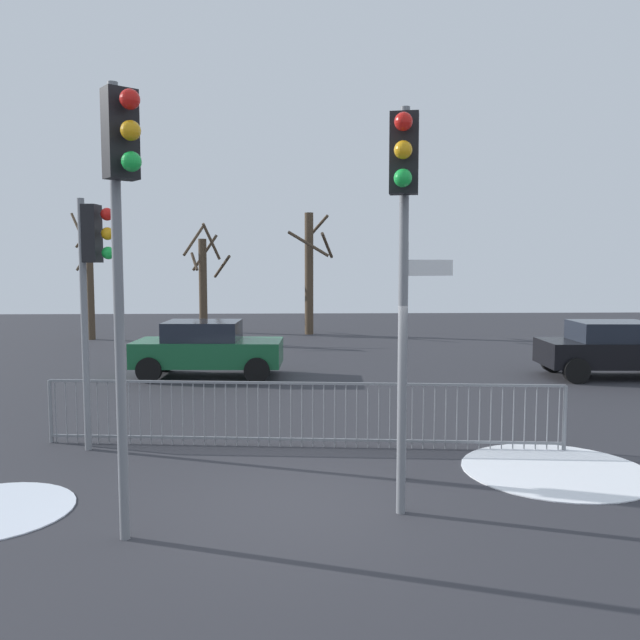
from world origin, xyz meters
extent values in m
plane|color=#2D2D33|center=(0.00, 0.00, 0.00)|extent=(60.00, 60.00, 0.00)
cylinder|color=slate|center=(1.15, -0.35, 2.39)|extent=(0.11, 0.11, 4.77)
cube|color=black|center=(1.11, -0.51, 4.22)|extent=(0.36, 0.28, 0.90)
sphere|color=red|center=(1.06, -0.76, 4.52)|extent=(0.20, 0.20, 0.20)
sphere|color=orange|center=(1.06, -0.76, 4.22)|extent=(0.20, 0.20, 0.20)
sphere|color=green|center=(1.06, -0.76, 3.92)|extent=(0.20, 0.20, 0.20)
cylinder|color=slate|center=(-1.98, -0.96, 2.42)|extent=(0.11, 0.11, 4.85)
cube|color=black|center=(-1.88, -1.10, 4.30)|extent=(0.39, 0.37, 0.90)
sphere|color=red|center=(-1.72, -1.29, 4.60)|extent=(0.20, 0.20, 0.20)
sphere|color=orange|center=(-1.72, -1.29, 4.30)|extent=(0.20, 0.20, 0.20)
sphere|color=green|center=(-1.72, -1.29, 4.00)|extent=(0.20, 0.20, 0.20)
cylinder|color=slate|center=(-3.45, 2.45, 2.00)|extent=(0.11, 0.11, 4.00)
cube|color=black|center=(-3.29, 2.44, 3.45)|extent=(0.25, 0.34, 0.90)
sphere|color=red|center=(-3.04, 2.42, 3.75)|extent=(0.20, 0.20, 0.20)
sphere|color=orange|center=(-3.04, 2.42, 3.45)|extent=(0.20, 0.20, 0.20)
sphere|color=green|center=(-3.04, 2.42, 3.15)|extent=(0.20, 0.20, 0.20)
cylinder|color=slate|center=(1.37, 0.87, 1.64)|extent=(0.09, 0.09, 3.28)
cube|color=white|center=(1.74, 1.00, 2.93)|extent=(0.67, 0.26, 0.22)
cube|color=slate|center=(-0.02, 2.50, 1.05)|extent=(8.38, 0.82, 0.04)
cube|color=slate|center=(-0.02, 2.50, 0.12)|extent=(8.38, 0.82, 0.04)
cylinder|color=slate|center=(-4.11, 2.88, 0.53)|extent=(0.02, 0.02, 1.05)
cylinder|color=slate|center=(-3.94, 2.87, 0.53)|extent=(0.02, 0.02, 1.05)
cylinder|color=slate|center=(-3.76, 2.85, 0.53)|extent=(0.02, 0.02, 1.05)
cylinder|color=slate|center=(-3.58, 2.83, 0.53)|extent=(0.02, 0.02, 1.05)
cylinder|color=slate|center=(-3.40, 2.82, 0.53)|extent=(0.02, 0.02, 1.05)
cylinder|color=slate|center=(-3.22, 2.80, 0.53)|extent=(0.02, 0.02, 1.05)
cylinder|color=slate|center=(-3.05, 2.79, 0.53)|extent=(0.02, 0.02, 1.05)
cylinder|color=slate|center=(-2.87, 2.77, 0.53)|extent=(0.02, 0.02, 1.05)
cylinder|color=slate|center=(-2.69, 2.75, 0.53)|extent=(0.02, 0.02, 1.05)
cylinder|color=slate|center=(-2.51, 2.74, 0.53)|extent=(0.02, 0.02, 1.05)
cylinder|color=slate|center=(-2.33, 2.72, 0.53)|extent=(0.02, 0.02, 1.05)
cylinder|color=slate|center=(-2.16, 2.70, 0.53)|extent=(0.02, 0.02, 1.05)
cylinder|color=slate|center=(-1.98, 2.69, 0.53)|extent=(0.02, 0.02, 1.05)
cylinder|color=slate|center=(-1.80, 2.67, 0.53)|extent=(0.02, 0.02, 1.05)
cylinder|color=slate|center=(-1.62, 2.65, 0.53)|extent=(0.02, 0.02, 1.05)
cylinder|color=slate|center=(-1.44, 2.64, 0.53)|extent=(0.02, 0.02, 1.05)
cylinder|color=slate|center=(-1.26, 2.62, 0.53)|extent=(0.02, 0.02, 1.05)
cylinder|color=slate|center=(-1.09, 2.60, 0.53)|extent=(0.02, 0.02, 1.05)
cylinder|color=slate|center=(-0.91, 2.59, 0.53)|extent=(0.02, 0.02, 1.05)
cylinder|color=slate|center=(-0.73, 2.57, 0.53)|extent=(0.02, 0.02, 1.05)
cylinder|color=slate|center=(-0.55, 2.55, 0.53)|extent=(0.02, 0.02, 1.05)
cylinder|color=slate|center=(-0.37, 2.54, 0.53)|extent=(0.02, 0.02, 1.05)
cylinder|color=slate|center=(-0.20, 2.52, 0.53)|extent=(0.02, 0.02, 1.05)
cylinder|color=slate|center=(-0.02, 2.50, 0.53)|extent=(0.02, 0.02, 1.05)
cylinder|color=slate|center=(0.16, 2.49, 0.53)|extent=(0.02, 0.02, 1.05)
cylinder|color=slate|center=(0.34, 2.47, 0.53)|extent=(0.02, 0.02, 1.05)
cylinder|color=slate|center=(0.52, 2.45, 0.53)|extent=(0.02, 0.02, 1.05)
cylinder|color=slate|center=(0.69, 2.44, 0.53)|extent=(0.02, 0.02, 1.05)
cylinder|color=slate|center=(0.87, 2.42, 0.53)|extent=(0.02, 0.02, 1.05)
cylinder|color=slate|center=(1.05, 2.41, 0.53)|extent=(0.02, 0.02, 1.05)
cylinder|color=slate|center=(1.23, 2.39, 0.53)|extent=(0.02, 0.02, 1.05)
cylinder|color=slate|center=(1.41, 2.37, 0.53)|extent=(0.02, 0.02, 1.05)
cylinder|color=slate|center=(1.59, 2.36, 0.53)|extent=(0.02, 0.02, 1.05)
cylinder|color=slate|center=(1.76, 2.34, 0.53)|extent=(0.02, 0.02, 1.05)
cylinder|color=slate|center=(1.94, 2.32, 0.53)|extent=(0.02, 0.02, 1.05)
cylinder|color=slate|center=(2.12, 2.31, 0.53)|extent=(0.02, 0.02, 1.05)
cylinder|color=slate|center=(2.30, 2.29, 0.53)|extent=(0.02, 0.02, 1.05)
cylinder|color=slate|center=(2.48, 2.27, 0.53)|extent=(0.02, 0.02, 1.05)
cylinder|color=slate|center=(2.65, 2.26, 0.53)|extent=(0.02, 0.02, 1.05)
cylinder|color=slate|center=(2.83, 2.24, 0.53)|extent=(0.02, 0.02, 1.05)
cylinder|color=slate|center=(3.01, 2.22, 0.53)|extent=(0.02, 0.02, 1.05)
cylinder|color=slate|center=(3.19, 2.21, 0.53)|extent=(0.02, 0.02, 1.05)
cylinder|color=slate|center=(3.37, 2.19, 0.53)|extent=(0.02, 0.02, 1.05)
cylinder|color=slate|center=(3.54, 2.17, 0.53)|extent=(0.02, 0.02, 1.05)
cylinder|color=slate|center=(3.72, 2.16, 0.53)|extent=(0.02, 0.02, 1.05)
cylinder|color=slate|center=(3.90, 2.14, 0.53)|extent=(0.02, 0.02, 1.05)
cylinder|color=slate|center=(4.08, 2.12, 0.53)|extent=(0.02, 0.02, 1.05)
cylinder|color=slate|center=(-4.20, 2.89, 0.53)|extent=(0.06, 0.06, 1.05)
cylinder|color=slate|center=(4.17, 2.12, 0.53)|extent=(0.06, 0.06, 1.05)
cube|color=#195933|center=(-2.41, 9.05, 0.65)|extent=(3.87, 1.87, 0.65)
cube|color=#1E232D|center=(-2.56, 9.06, 1.20)|extent=(1.96, 1.58, 0.55)
cylinder|color=black|center=(-1.02, 9.84, 0.32)|extent=(0.65, 0.25, 0.64)
cylinder|color=black|center=(-1.10, 8.14, 0.32)|extent=(0.65, 0.25, 0.64)
cylinder|color=black|center=(-3.72, 9.96, 0.32)|extent=(0.65, 0.25, 0.64)
cylinder|color=black|center=(-3.79, 8.26, 0.32)|extent=(0.65, 0.25, 0.64)
cube|color=black|center=(8.22, 8.55, 0.65)|extent=(3.87, 1.87, 0.65)
cube|color=#1E232D|center=(8.07, 8.56, 1.20)|extent=(1.96, 1.58, 0.55)
cylinder|color=black|center=(6.91, 9.46, 0.32)|extent=(0.65, 0.25, 0.64)
cylinder|color=black|center=(6.84, 7.76, 0.32)|extent=(0.65, 0.25, 0.64)
cylinder|color=#473828|center=(0.42, 19.04, 2.52)|extent=(0.36, 0.36, 5.03)
cylinder|color=#473828|center=(0.38, 18.23, 3.73)|extent=(1.68, 0.21, 1.07)
cylinder|color=#473828|center=(0.79, 19.44, 4.48)|extent=(0.94, 0.89, 0.99)
cylinder|color=#473828|center=(1.15, 18.81, 3.69)|extent=(0.60, 1.57, 1.03)
cylinder|color=#473828|center=(-8.08, 17.46, 2.34)|extent=(0.27, 0.27, 4.69)
cylinder|color=#473828|center=(-8.34, 17.67, 3.17)|extent=(0.53, 0.66, 1.00)
cylinder|color=#473828|center=(-7.67, 17.45, 3.96)|extent=(0.12, 0.89, 1.33)
cylinder|color=#473828|center=(-8.41, 17.16, 4.37)|extent=(0.71, 0.79, 1.03)
cylinder|color=#473828|center=(-8.21, 17.94, 4.29)|extent=(1.05, 0.38, 1.48)
cylinder|color=#473828|center=(-4.13, 20.15, 2.00)|extent=(0.35, 0.35, 4.00)
cylinder|color=#473828|center=(-4.56, 20.50, 3.93)|extent=(0.86, 1.00, 1.34)
cylinder|color=#473828|center=(-4.45, 19.99, 3.03)|extent=(0.46, 0.78, 0.79)
cylinder|color=#473828|center=(-3.35, 20.55, 2.81)|extent=(0.94, 1.66, 1.00)
cylinder|color=#473828|center=(-3.70, 19.87, 3.87)|extent=(0.72, 1.00, 1.53)
cylinder|color=#473828|center=(-4.10, 20.68, 3.41)|extent=(1.16, 0.18, 1.60)
cylinder|color=white|center=(3.65, 1.16, 0.01)|extent=(2.68, 2.68, 0.01)
camera|label=1|loc=(-0.09, -7.85, 3.01)|focal=36.34mm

